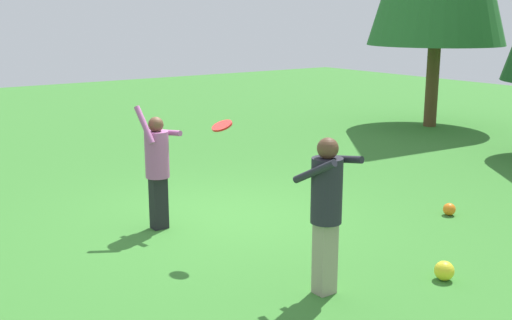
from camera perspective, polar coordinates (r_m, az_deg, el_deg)
The scene contains 7 objects.
ground_plane at distance 9.59m, azimuth -3.22°, elevation -5.24°, with size 40.00×40.00×0.00m, color #387A2D.
person_thrower at distance 8.96m, azimuth -8.98°, elevation -0.26°, with size 0.57×0.57×1.80m.
person_catcher at distance 6.78m, azimuth 6.42°, elevation -3.85°, with size 0.64×0.54×1.76m.
frisbee at distance 7.88m, azimuth -3.11°, elevation 3.13°, with size 0.28×0.27×0.13m.
ball_blue at distance 12.66m, azimuth 6.48°, elevation -0.14°, with size 0.26×0.26×0.26m, color blue.
ball_yellow at distance 7.69m, azimuth 16.76°, elevation -9.62°, with size 0.23×0.23×0.23m, color yellow.
ball_orange at distance 10.10m, azimuth 17.18°, elevation -4.30°, with size 0.19×0.19×0.19m, color orange.
Camera 1 is at (7.70, -4.85, 3.02)m, focal length 43.96 mm.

